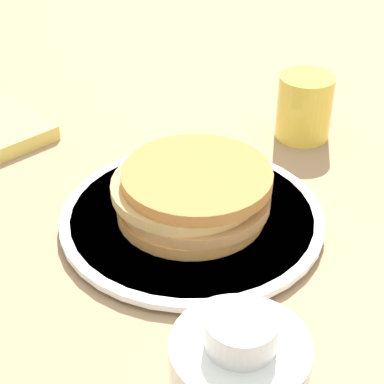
{
  "coord_description": "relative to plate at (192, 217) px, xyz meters",
  "views": [
    {
      "loc": [
        0.41,
        -0.34,
        0.42
      ],
      "look_at": [
        -0.01,
        0.01,
        0.04
      ],
      "focal_mm": 60.0,
      "sensor_mm": 36.0,
      "label": 1
    }
  ],
  "objects": [
    {
      "name": "ground_plane",
      "position": [
        0.01,
        -0.01,
        -0.01
      ],
      "size": [
        4.0,
        4.0,
        0.0
      ],
      "primitive_type": "plane",
      "color": "#9E7F5B"
    },
    {
      "name": "plate",
      "position": [
        0.0,
        0.0,
        0.0
      ],
      "size": [
        0.28,
        0.28,
        0.01
      ],
      "color": "white",
      "rests_on": "ground_plane"
    },
    {
      "name": "pancake_stack",
      "position": [
        -0.0,
        0.0,
        0.03
      ],
      "size": [
        0.17,
        0.17,
        0.05
      ],
      "color": "#C88A44",
      "rests_on": "plate"
    },
    {
      "name": "juice_glass",
      "position": [
        -0.05,
        0.23,
        0.04
      ],
      "size": [
        0.07,
        0.07,
        0.08
      ],
      "color": "yellow",
      "rests_on": "ground_plane"
    },
    {
      "name": "napkin",
      "position": [
        -0.31,
        -0.07,
        0.0
      ],
      "size": [
        0.13,
        0.1,
        0.02
      ],
      "color": "#E5D166",
      "rests_on": "ground_plane"
    }
  ]
}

